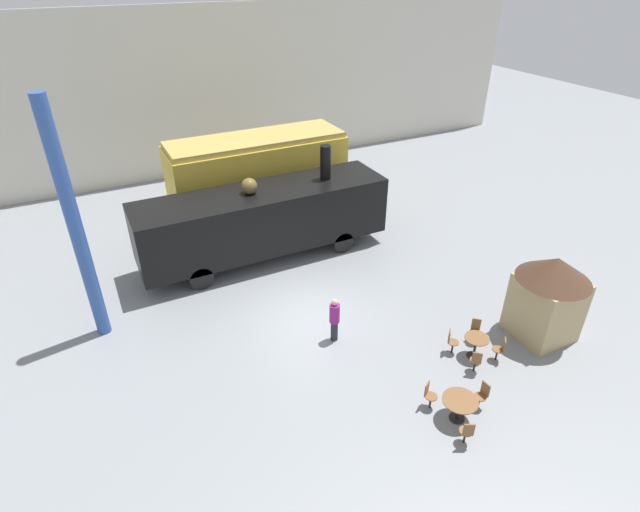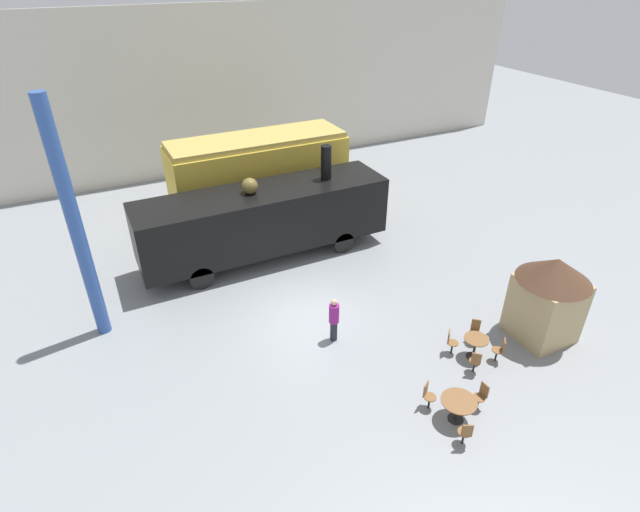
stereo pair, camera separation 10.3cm
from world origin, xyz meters
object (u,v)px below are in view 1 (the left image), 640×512
passenger_coach_vintage (258,171)px  cafe_table_near (460,403)px  steam_locomotive (264,218)px  visitor_person (334,318)px  cafe_table_mid (476,342)px  ticket_kiosk (549,293)px  cafe_chair_0 (467,432)px

passenger_coach_vintage → cafe_table_near: (0.35, -14.29, -1.76)m
steam_locomotive → visitor_person: steam_locomotive is taller
steam_locomotive → cafe_table_mid: (3.64, -8.84, -1.25)m
cafe_table_near → visitor_person: (-1.47, 4.49, 0.29)m
steam_locomotive → visitor_person: bearing=-89.7°
passenger_coach_vintage → cafe_table_mid: passenger_coach_vintage is taller
visitor_person → ticket_kiosk: (6.34, -2.86, 0.78)m
ticket_kiosk → steam_locomotive: bearing=125.4°
cafe_table_near → cafe_table_mid: size_ratio=1.28×
cafe_table_mid → cafe_table_near: bearing=-140.8°
cafe_table_near → cafe_table_mid: bearing=39.2°
cafe_table_near → cafe_table_mid: 2.76m
passenger_coach_vintage → steam_locomotive: 3.91m
cafe_chair_0 → ticket_kiosk: (5.26, 2.40, 1.16)m
visitor_person → passenger_coach_vintage: bearing=83.5°
cafe_table_near → ticket_kiosk: 5.24m
steam_locomotive → ticket_kiosk: size_ratio=3.43×
passenger_coach_vintage → cafe_table_near: 14.40m
cafe_table_near → ticket_kiosk: ticket_kiosk is taller
visitor_person → ticket_kiosk: ticket_kiosk is taller
passenger_coach_vintage → visitor_person: bearing=-96.5°
cafe_table_near → cafe_chair_0: size_ratio=1.13×
steam_locomotive → cafe_chair_0: (1.11, -11.35, -1.31)m
visitor_person → ticket_kiosk: bearing=-24.3°
ticket_kiosk → visitor_person: bearing=155.7°
passenger_coach_vintage → cafe_table_mid: size_ratio=10.66×
steam_locomotive → cafe_chair_0: size_ratio=11.84×
steam_locomotive → cafe_table_mid: bearing=-67.6°
steam_locomotive → ticket_kiosk: (6.37, -8.95, -0.15)m
passenger_coach_vintage → cafe_chair_0: bearing=-90.2°
cafe_table_near → visitor_person: 4.73m
visitor_person → ticket_kiosk: 6.99m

